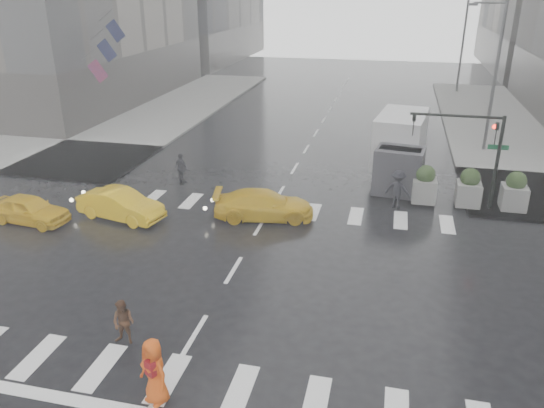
% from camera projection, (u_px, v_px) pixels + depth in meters
% --- Properties ---
extents(ground, '(120.00, 120.00, 0.00)m').
position_uv_depth(ground, '(234.00, 270.00, 19.63)').
color(ground, black).
rests_on(ground, ground).
extents(sidewalk_nw, '(35.00, 35.00, 0.15)m').
position_uv_depth(sidewalk_nw, '(51.00, 125.00, 39.42)').
color(sidewalk_nw, gray).
rests_on(sidewalk_nw, ground).
extents(road_markings, '(18.00, 48.00, 0.01)m').
position_uv_depth(road_markings, '(234.00, 270.00, 19.63)').
color(road_markings, silver).
rests_on(road_markings, ground).
extents(traffic_signal_pole, '(4.45, 0.42, 4.50)m').
position_uv_depth(traffic_signal_pole, '(476.00, 143.00, 23.70)').
color(traffic_signal_pole, black).
rests_on(traffic_signal_pole, ground).
extents(street_lamp_near, '(2.15, 0.22, 9.00)m').
position_uv_depth(street_lamp_near, '(494.00, 72.00, 31.62)').
color(street_lamp_near, '#59595B').
rests_on(street_lamp_near, ground).
extents(street_lamp_far, '(2.15, 0.22, 9.00)m').
position_uv_depth(street_lamp_far, '(462.00, 40.00, 49.60)').
color(street_lamp_far, '#59595B').
rests_on(street_lamp_far, ground).
extents(planter_west, '(1.10, 1.10, 1.80)m').
position_uv_depth(planter_west, '(425.00, 185.00, 25.16)').
color(planter_west, gray).
rests_on(planter_west, ground).
extents(planter_mid, '(1.10, 1.10, 1.80)m').
position_uv_depth(planter_mid, '(469.00, 188.00, 24.74)').
color(planter_mid, gray).
rests_on(planter_mid, ground).
extents(planter_east, '(1.10, 1.10, 1.80)m').
position_uv_depth(planter_east, '(515.00, 192.00, 24.32)').
color(planter_east, gray).
rests_on(planter_east, ground).
extents(flag_cluster, '(2.87, 3.06, 4.69)m').
position_uv_depth(flag_cluster, '(103.00, 48.00, 37.25)').
color(flag_cluster, '#59595B').
rests_on(flag_cluster, ground).
extents(pedestrian_brown, '(0.70, 0.55, 1.42)m').
position_uv_depth(pedestrian_brown, '(124.00, 322.00, 15.40)').
color(pedestrian_brown, '#3F2516').
rests_on(pedestrian_brown, ground).
extents(pedestrian_orange, '(1.06, 0.93, 1.83)m').
position_uv_depth(pedestrian_orange, '(154.00, 371.00, 13.16)').
color(pedestrian_orange, '#C8460E').
rests_on(pedestrian_orange, ground).
extents(pedestrian_far_a, '(1.10, 0.94, 1.61)m').
position_uv_depth(pedestrian_far_a, '(181.00, 168.00, 27.92)').
color(pedestrian_far_a, black).
rests_on(pedestrian_far_a, ground).
extents(pedestrian_far_b, '(1.33, 0.96, 1.85)m').
position_uv_depth(pedestrian_far_b, '(398.00, 189.00, 24.73)').
color(pedestrian_far_b, black).
rests_on(pedestrian_far_b, ground).
extents(taxi_front, '(3.79, 1.86, 1.25)m').
position_uv_depth(taxi_front, '(29.00, 209.00, 23.33)').
color(taxi_front, '#DEAA0B').
rests_on(taxi_front, ground).
extents(taxi_mid, '(4.22, 2.20, 1.32)m').
position_uv_depth(taxi_mid, '(121.00, 205.00, 23.70)').
color(taxi_mid, '#DEAA0B').
rests_on(taxi_mid, ground).
extents(taxi_rear, '(4.22, 2.57, 1.29)m').
position_uv_depth(taxi_rear, '(264.00, 205.00, 23.75)').
color(taxi_rear, '#DEAA0B').
rests_on(taxi_rear, ground).
extents(box_truck, '(2.39, 6.38, 3.39)m').
position_uv_depth(box_truck, '(400.00, 147.00, 28.07)').
color(box_truck, silver).
rests_on(box_truck, ground).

